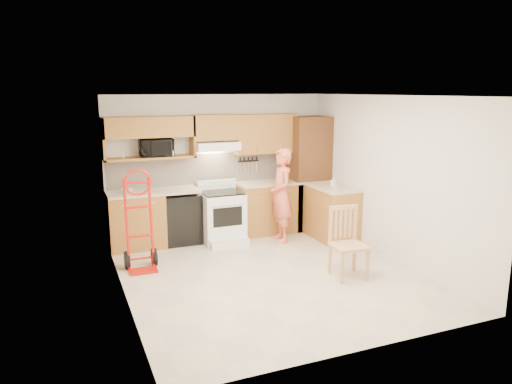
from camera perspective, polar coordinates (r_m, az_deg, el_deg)
floor at (r=7.01m, az=1.57°, el=-9.70°), size 4.00×4.50×0.02m
ceiling at (r=6.52m, az=1.70°, el=11.36°), size 4.00×4.50×0.02m
wall_back at (r=8.73m, az=-4.40°, el=3.17°), size 4.00×0.02×2.50m
wall_front at (r=4.74m, az=12.83°, el=-4.62°), size 4.00×0.02×2.50m
wall_left at (r=6.13m, az=-15.79°, el=-1.00°), size 0.02×4.50×2.50m
wall_right at (r=7.68m, az=15.49°, el=1.56°), size 0.02×4.50×2.50m
backsplash at (r=8.72m, az=-4.34°, el=2.83°), size 3.92×0.03×0.55m
lower_cab_left at (r=8.26m, az=-13.93°, el=-3.33°), size 0.90×0.60×0.90m
dishwasher at (r=8.40m, az=-8.85°, el=-3.04°), size 0.60×0.60×0.85m
lower_cab_right at (r=8.90m, az=1.40°, el=-1.89°), size 1.14×0.60×0.90m
countertop_left at (r=8.20m, az=-12.02°, el=0.02°), size 1.50×0.63×0.04m
countertop_right at (r=8.79m, az=1.41°, el=1.09°), size 1.14×0.63×0.04m
cab_return_right at (r=8.60m, az=8.88°, el=-2.52°), size 0.60×1.00×0.90m
countertop_return at (r=8.49m, az=8.98°, el=0.55°), size 0.63×1.00×0.04m
pantry_tall at (r=9.13m, az=6.14°, el=2.25°), size 0.70×0.60×2.10m
upper_cab_left at (r=8.18m, az=-12.52°, el=7.49°), size 1.50×0.33×0.34m
upper_shelf_mw at (r=8.24m, az=-12.36°, el=3.95°), size 1.50×0.33×0.04m
upper_cab_center at (r=8.45m, az=-4.88°, el=7.58°), size 0.76×0.33×0.44m
upper_cab_right at (r=8.80m, az=1.09°, el=6.88°), size 1.14×0.33×0.70m
range_hood at (r=8.42m, az=-4.71°, el=5.45°), size 0.76×0.46×0.14m
knife_strip at (r=8.87m, az=-0.90°, el=3.27°), size 0.40×0.05×0.29m
microwave at (r=8.23m, az=-11.69°, el=5.15°), size 0.54×0.37×0.30m
range at (r=8.28m, az=-3.89°, el=-2.48°), size 0.70×0.92×1.03m
person at (r=8.28m, az=3.00°, el=-0.40°), size 0.46×0.63×1.62m
hand_truck at (r=7.16m, az=-13.50°, el=-3.83°), size 0.54×0.49×1.34m
dining_chair at (r=6.85m, az=10.89°, el=-5.96°), size 0.49×0.53×0.99m
soap_bottle at (r=8.44m, az=9.13°, el=1.21°), size 0.10×0.10×0.17m
bowl at (r=8.13m, az=-14.79°, el=0.13°), size 0.23×0.23×0.05m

